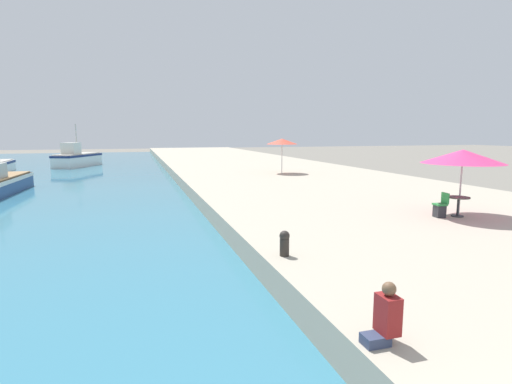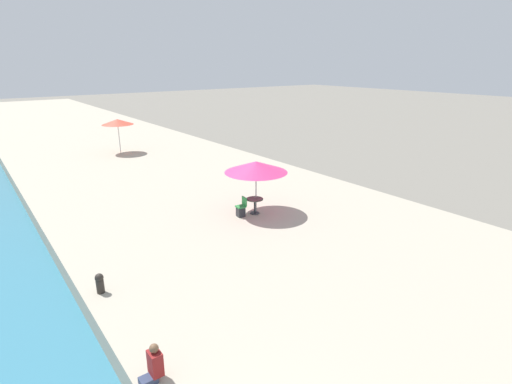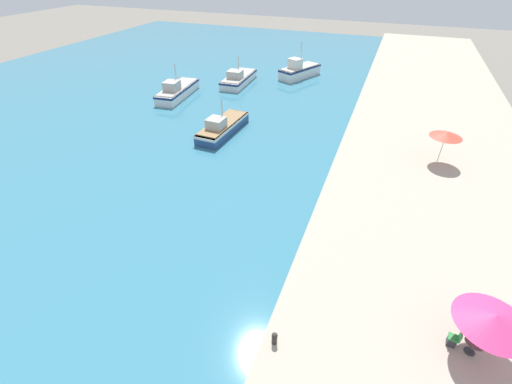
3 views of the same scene
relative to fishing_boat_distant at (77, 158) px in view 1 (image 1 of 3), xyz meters
The scene contains 8 objects.
quay_promenade 20.76m from the fishing_boat_distant, 33.78° to the right, with size 16.00×90.00×0.78m.
fishing_boat_distant is the anchor object (origin of this frame).
cafe_umbrella_pink 41.47m from the fishing_boat_distant, 64.42° to the right, with size 2.94×2.94×2.49m.
cafe_umbrella_white 26.76m from the fishing_boat_distant, 50.09° to the right, with size 2.40×2.40×2.63m.
cafe_table 41.46m from the fishing_boat_distant, 64.72° to the right, with size 0.80×0.80×0.74m.
cafe_chair_left 41.08m from the fishing_boat_distant, 65.57° to the right, with size 0.47×0.45×0.91m.
person_at_quay 45.56m from the fishing_boat_distant, 77.71° to the right, with size 0.52×0.36×0.95m.
mooring_bollard 41.28m from the fishing_boat_distant, 76.27° to the right, with size 0.26×0.26×0.65m.
Camera 1 is at (-2.99, -0.72, 3.89)m, focal length 28.00 mm.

